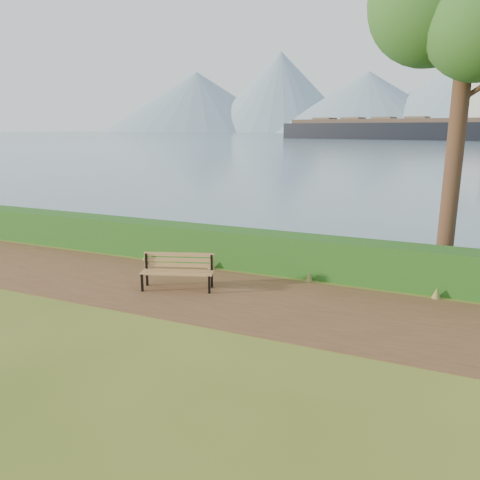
% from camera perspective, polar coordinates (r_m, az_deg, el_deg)
% --- Properties ---
extents(ground, '(140.00, 140.00, 0.00)m').
position_cam_1_polar(ground, '(10.42, -3.28, -7.25)').
color(ground, '#4D5E1A').
rests_on(ground, ground).
extents(path, '(40.00, 3.40, 0.01)m').
position_cam_1_polar(path, '(10.67, -2.55, -6.71)').
color(path, '#57341D').
rests_on(path, ground).
extents(hedge, '(32.00, 0.85, 1.00)m').
position_cam_1_polar(hedge, '(12.52, 2.09, -1.25)').
color(hedge, '#1D4A15').
rests_on(hedge, ground).
extents(water, '(700.00, 510.00, 0.00)m').
position_cam_1_polar(water, '(268.72, 23.30, 11.66)').
color(water, slate).
rests_on(water, ground).
extents(mountains, '(585.00, 190.00, 70.00)m').
position_cam_1_polar(mountains, '(415.63, 22.73, 15.82)').
color(mountains, slate).
rests_on(mountains, ground).
extents(bench, '(1.74, 1.00, 0.84)m').
position_cam_1_polar(bench, '(11.04, -7.58, -3.49)').
color(bench, black).
rests_on(bench, ground).
extents(cargo_ship, '(74.32, 26.32, 22.32)m').
position_cam_1_polar(cargo_ship, '(162.02, 18.82, 12.69)').
color(cargo_ship, black).
rests_on(cargo_ship, ground).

